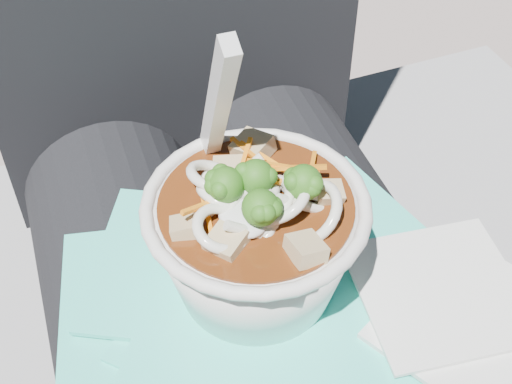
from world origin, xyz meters
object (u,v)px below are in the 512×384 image
object	(u,v)px
plastic_bag	(276,302)
person_body	(231,248)
lap	(267,354)
udon_bowl	(256,233)

from	to	relation	value
plastic_bag	person_body	bearing A→B (deg)	90.19
lap	person_body	size ratio (longest dim) A/B	0.49
lap	plastic_bag	xyz separation A→B (m)	(0.00, -0.01, 0.09)
lap	person_body	xyz separation A→B (m)	(-0.00, 0.09, 0.03)
person_body	plastic_bag	world-z (taller)	person_body
lap	plastic_bag	bearing A→B (deg)	-88.61
lap	udon_bowl	bearing A→B (deg)	-175.70
udon_bowl	lap	bearing A→B (deg)	4.30
lap	udon_bowl	xyz separation A→B (m)	(-0.01, -0.00, 0.15)
lap	udon_bowl	distance (m)	0.15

